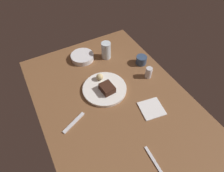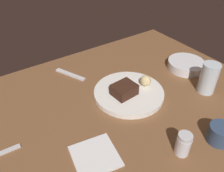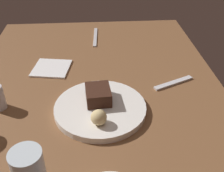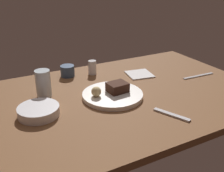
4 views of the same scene
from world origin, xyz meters
The scene contains 11 objects.
dining_table centered at (0.00, 0.00, 1.50)cm, with size 120.00×84.00×3.00cm, color brown.
dessert_plate centered at (-9.65, -1.10, 3.95)cm, with size 26.66×26.66×1.90cm, color white.
chocolate_cake_slice centered at (-6.98, -0.68, 6.96)cm, with size 8.45×7.07×4.13cm, color #381E14.
bread_roll centered at (-17.21, -0.50, 7.04)cm, with size 4.28×4.28×4.28cm, color #DBC184.
salt_shaker centered at (-6.00, 28.61, 6.65)cm, with size 4.31×4.31×7.40cm.
water_glass centered at (-35.90, 13.80, 9.07)cm, with size 6.54×6.54×12.13cm, color silver.
side_bowl centered at (-42.27, -1.76, 4.83)cm, with size 15.95×15.95×3.65cm, color silver.
coffee_cup centered at (-18.70, 31.87, 5.86)cm, with size 7.25×7.25×5.73cm, color #334766.
dessert_spoon centered at (2.83, -26.04, 3.35)cm, with size 15.00×1.80×0.70cm, color silver.
butter_knife centered at (41.59, -0.76, 3.25)cm, with size 19.00×1.40×0.50cm, color silver.
folded_napkin centered at (15.55, 15.71, 3.30)cm, with size 12.59×12.67×0.60cm, color white.
Camera 4 is at (-59.73, -94.57, 55.39)cm, focal length 42.99 mm.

